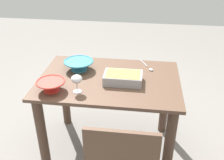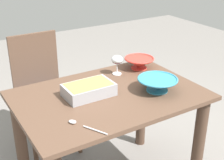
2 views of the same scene
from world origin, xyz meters
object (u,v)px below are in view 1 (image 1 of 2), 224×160
(serving_spoon, at_px, (148,67))
(small_bowl, at_px, (79,65))
(dining_table, at_px, (109,96))
(wine_glass, at_px, (77,80))
(casserole_dish, at_px, (123,77))
(mixing_bowl, at_px, (51,85))

(serving_spoon, bearing_deg, small_bowl, -169.33)
(dining_table, xyz_separation_m, wine_glass, (-0.20, -0.23, 0.27))
(casserole_dish, distance_m, mixing_bowl, 0.55)
(mixing_bowl, height_order, small_bowl, small_bowl)
(mixing_bowl, xyz_separation_m, serving_spoon, (0.71, 0.47, -0.04))
(serving_spoon, bearing_deg, mixing_bowl, -146.51)
(casserole_dish, bearing_deg, small_bowl, 157.28)
(mixing_bowl, distance_m, serving_spoon, 0.86)
(wine_glass, bearing_deg, serving_spoon, 41.91)
(dining_table, height_order, serving_spoon, serving_spoon)
(dining_table, bearing_deg, wine_glass, -131.23)
(dining_table, xyz_separation_m, serving_spoon, (0.31, 0.23, 0.18))
(wine_glass, bearing_deg, casserole_dish, 30.41)
(dining_table, height_order, casserole_dish, casserole_dish)
(wine_glass, xyz_separation_m, small_bowl, (-0.07, 0.35, -0.05))
(serving_spoon, bearing_deg, casserole_dish, -125.51)
(casserole_dish, xyz_separation_m, serving_spoon, (0.20, 0.28, -0.04))
(dining_table, relative_size, mixing_bowl, 5.24)
(dining_table, relative_size, serving_spoon, 5.23)
(wine_glass, distance_m, mixing_bowl, 0.20)
(wine_glass, relative_size, casserole_dish, 0.47)
(dining_table, distance_m, wine_glass, 0.41)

